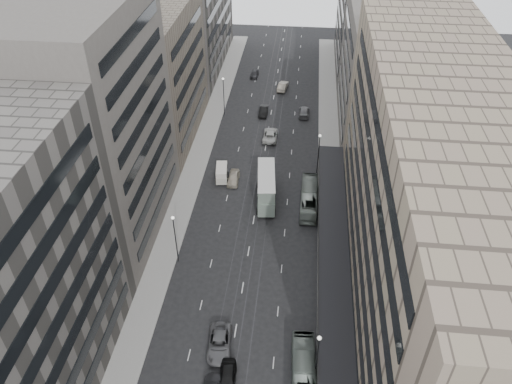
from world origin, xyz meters
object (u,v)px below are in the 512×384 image
at_px(double_decker, 266,187).
at_px(sedan_0, 228,378).
at_px(panel_van, 222,173).
at_px(bus_far, 309,198).
at_px(sedan_2, 219,343).
at_px(bus_near, 304,378).

xyz_separation_m(double_decker, sedan_0, (-1.42, -32.94, -2.05)).
relative_size(panel_van, sedan_0, 0.90).
distance_m(bus_far, double_decker, 7.10).
distance_m(double_decker, panel_van, 9.69).
bearing_deg(sedan_2, sedan_0, -74.25).
distance_m(bus_near, sedan_2, 10.83).
distance_m(bus_near, double_decker, 33.27).
distance_m(bus_near, bus_far, 32.04).
bearing_deg(sedan_0, bus_far, 70.73).
distance_m(bus_near, sedan_0, 8.46).
height_order(bus_near, sedan_2, bus_near).
distance_m(bus_far, sedan_0, 33.55).
height_order(bus_near, bus_far, bus_near).
xyz_separation_m(bus_far, panel_van, (-15.07, 5.56, -0.09)).
relative_size(bus_near, panel_van, 2.54).
relative_size(bus_near, double_decker, 1.10).
bearing_deg(panel_van, sedan_0, -86.95).
distance_m(bus_far, sedan_2, 29.86).
distance_m(double_decker, sedan_2, 28.81).
relative_size(panel_van, sedan_2, 0.73).
bearing_deg(bus_near, sedan_0, 0.14).
xyz_separation_m(bus_near, bus_far, (-0.05, 32.04, -0.01)).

